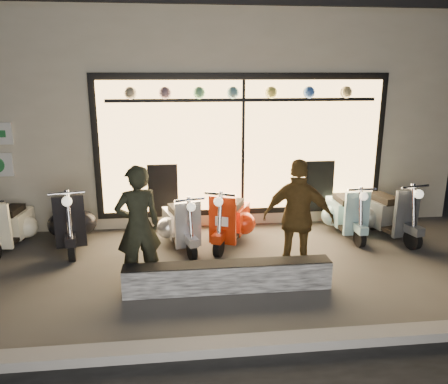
{
  "coord_description": "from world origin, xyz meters",
  "views": [
    {
      "loc": [
        -0.45,
        -6.01,
        2.86
      ],
      "look_at": [
        0.3,
        0.6,
        1.05
      ],
      "focal_mm": 35.0,
      "sensor_mm": 36.0,
      "label": 1
    }
  ],
  "objects_px": {
    "scooter_silver": "(180,223)",
    "man": "(138,226)",
    "woman": "(298,218)",
    "scooter_red": "(232,219)",
    "graffiti_barrier": "(228,277)"
  },
  "relations": [
    {
      "from": "graffiti_barrier",
      "to": "man",
      "type": "distance_m",
      "value": 1.4
    },
    {
      "from": "scooter_red",
      "to": "woman",
      "type": "relative_size",
      "value": 0.8
    },
    {
      "from": "man",
      "to": "woman",
      "type": "height_order",
      "value": "woman"
    },
    {
      "from": "graffiti_barrier",
      "to": "scooter_silver",
      "type": "relative_size",
      "value": 2.11
    },
    {
      "from": "scooter_silver",
      "to": "man",
      "type": "height_order",
      "value": "man"
    },
    {
      "from": "scooter_red",
      "to": "woman",
      "type": "distance_m",
      "value": 1.66
    },
    {
      "from": "scooter_silver",
      "to": "man",
      "type": "bearing_deg",
      "value": -127.2
    },
    {
      "from": "scooter_silver",
      "to": "scooter_red",
      "type": "relative_size",
      "value": 0.97
    },
    {
      "from": "scooter_red",
      "to": "scooter_silver",
      "type": "bearing_deg",
      "value": -151.75
    },
    {
      "from": "woman",
      "to": "scooter_silver",
      "type": "bearing_deg",
      "value": -19.66
    },
    {
      "from": "scooter_red",
      "to": "woman",
      "type": "height_order",
      "value": "woman"
    },
    {
      "from": "graffiti_barrier",
      "to": "man",
      "type": "relative_size",
      "value": 1.65
    },
    {
      "from": "scooter_silver",
      "to": "scooter_red",
      "type": "bearing_deg",
      "value": -10.38
    },
    {
      "from": "graffiti_barrier",
      "to": "man",
      "type": "height_order",
      "value": "man"
    },
    {
      "from": "graffiti_barrier",
      "to": "scooter_silver",
      "type": "distance_m",
      "value": 1.85
    }
  ]
}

